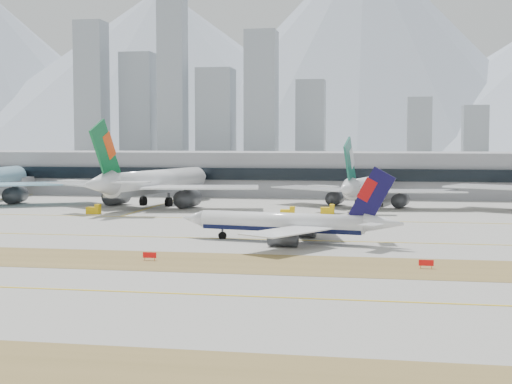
% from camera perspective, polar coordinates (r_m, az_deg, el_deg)
% --- Properties ---
extents(ground, '(3000.00, 3000.00, 0.00)m').
position_cam_1_polar(ground, '(144.35, -2.74, -3.46)').
color(ground, '#9B9991').
rests_on(ground, ground).
extents(apron_markings, '(360.00, 122.22, 0.06)m').
position_cam_1_polar(apron_markings, '(93.10, -9.94, -7.73)').
color(apron_markings, brown).
rests_on(apron_markings, ground).
extents(taxiing_airliner, '(43.39, 37.31, 14.63)m').
position_cam_1_polar(taxiing_airliner, '(134.06, 2.69, -2.53)').
color(taxiing_airliner, white).
rests_on(taxiing_airliner, ground).
extents(widebody_eva, '(68.54, 68.15, 25.00)m').
position_cam_1_polar(widebody_eva, '(209.32, -8.19, 0.69)').
color(widebody_eva, white).
rests_on(widebody_eva, ground).
extents(widebody_cathay, '(55.69, 55.48, 20.40)m').
position_cam_1_polar(widebody_cathay, '(209.27, 8.97, 0.35)').
color(widebody_cathay, white).
rests_on(widebody_cathay, ground).
extents(terminal, '(280.00, 43.10, 15.00)m').
position_cam_1_polar(terminal, '(256.69, 2.76, 1.55)').
color(terminal, gray).
rests_on(terminal, ground).
extents(hold_sign_left, '(2.20, 0.15, 1.35)m').
position_cam_1_polar(hold_sign_left, '(114.89, -8.51, -5.02)').
color(hold_sign_left, red).
rests_on(hold_sign_left, ground).
extents(hold_sign_right, '(2.20, 0.15, 1.35)m').
position_cam_1_polar(hold_sign_right, '(109.52, 13.46, -5.54)').
color(hold_sign_right, red).
rests_on(hold_sign_right, ground).
extents(gse_extra, '(3.55, 2.00, 2.60)m').
position_cam_1_polar(gse_extra, '(179.04, 2.59, -1.65)').
color(gse_extra, yellow).
rests_on(gse_extra, ground).
extents(gse_c, '(3.55, 2.00, 2.60)m').
position_cam_1_polar(gse_c, '(185.62, 5.79, -1.46)').
color(gse_c, yellow).
rests_on(gse_c, ground).
extents(gse_b, '(3.55, 2.00, 2.60)m').
position_cam_1_polar(gse_b, '(189.91, -12.82, -1.41)').
color(gse_b, yellow).
rests_on(gse_b, ground).
extents(city_skyline, '(342.00, 49.80, 140.00)m').
position_cam_1_polar(city_skyline, '(609.67, -3.42, 7.02)').
color(city_skyline, gray).
rests_on(city_skyline, ground).
extents(mountain_ridge, '(2830.00, 1120.00, 470.00)m').
position_cam_1_polar(mountain_ridge, '(1552.44, 9.83, 10.09)').
color(mountain_ridge, '#9EA8B7').
rests_on(mountain_ridge, ground).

